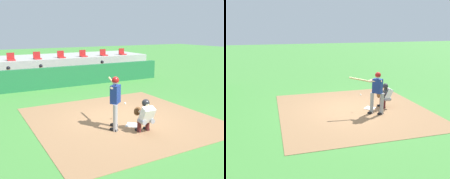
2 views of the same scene
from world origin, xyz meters
The scene contains 5 objects.
ground_plane centered at (0.00, 0.00, 0.00)m, with size 80.00×80.00×0.00m, color #428438.
dirt_infield centered at (0.00, 0.00, 0.01)m, with size 6.40×6.40×0.01m, color #936B47.
home_plate centered at (0.00, -0.80, 0.02)m, with size 0.44×0.44×0.02m, color white.
batter_at_plate centered at (-0.69, -0.77, 1.04)m, with size 0.64×1.40×1.80m.
catcher_crouched centered at (0.00, -1.51, 0.61)m, with size 0.49×1.56×1.13m.
Camera 2 is at (-9.75, 3.44, 3.67)m, focal length 39.52 mm.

